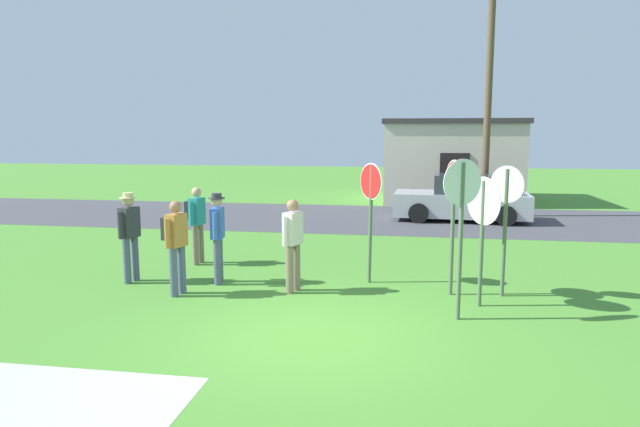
{
  "coord_description": "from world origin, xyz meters",
  "views": [
    {
      "loc": [
        1.4,
        -7.36,
        2.86
      ],
      "look_at": [
        -0.35,
        3.22,
        1.3
      ],
      "focal_mm": 31.17,
      "sensor_mm": 36.0,
      "label": 1
    }
  ],
  "objects_px": {
    "parked_car_on_street": "(463,200)",
    "person_on_left": "(293,240)",
    "stop_sign_center_cluster": "(483,218)",
    "stop_sign_tallest": "(453,204)",
    "person_in_teal": "(218,233)",
    "person_in_blue": "(176,241)",
    "utility_pole": "(488,94)",
    "stop_sign_far_back": "(461,212)",
    "stop_sign_low_front": "(371,202)",
    "person_in_dark_shirt": "(130,232)",
    "stop_sign_rear_right": "(506,210)",
    "person_with_sunhat": "(196,220)"
  },
  "relations": [
    {
      "from": "stop_sign_far_back",
      "to": "person_in_blue",
      "type": "bearing_deg",
      "value": 173.68
    },
    {
      "from": "parked_car_on_street",
      "to": "person_in_dark_shirt",
      "type": "xyz_separation_m",
      "value": [
        -6.98,
        -8.93,
        0.3
      ]
    },
    {
      "from": "stop_sign_tallest",
      "to": "stop_sign_far_back",
      "type": "relative_size",
      "value": 0.97
    },
    {
      "from": "stop_sign_center_cluster",
      "to": "person_in_blue",
      "type": "bearing_deg",
      "value": -177.68
    },
    {
      "from": "person_in_blue",
      "to": "person_with_sunhat",
      "type": "distance_m",
      "value": 2.38
    },
    {
      "from": "person_in_teal",
      "to": "person_in_blue",
      "type": "bearing_deg",
      "value": -118.48
    },
    {
      "from": "utility_pole",
      "to": "person_on_left",
      "type": "relative_size",
      "value": 4.7
    },
    {
      "from": "parked_car_on_street",
      "to": "stop_sign_far_back",
      "type": "bearing_deg",
      "value": -95.27
    },
    {
      "from": "person_in_dark_shirt",
      "to": "stop_sign_tallest",
      "type": "bearing_deg",
      "value": 1.35
    },
    {
      "from": "stop_sign_tallest",
      "to": "person_on_left",
      "type": "height_order",
      "value": "stop_sign_tallest"
    },
    {
      "from": "utility_pole",
      "to": "stop_sign_tallest",
      "type": "relative_size",
      "value": 3.31
    },
    {
      "from": "parked_car_on_street",
      "to": "person_in_teal",
      "type": "bearing_deg",
      "value": -121.23
    },
    {
      "from": "utility_pole",
      "to": "person_in_dark_shirt",
      "type": "relative_size",
      "value": 4.57
    },
    {
      "from": "parked_car_on_street",
      "to": "person_on_left",
      "type": "bearing_deg",
      "value": -112.51
    },
    {
      "from": "stop_sign_low_front",
      "to": "person_in_dark_shirt",
      "type": "distance_m",
      "value": 4.64
    },
    {
      "from": "person_in_dark_shirt",
      "to": "parked_car_on_street",
      "type": "bearing_deg",
      "value": 51.97
    },
    {
      "from": "stop_sign_center_cluster",
      "to": "person_in_teal",
      "type": "height_order",
      "value": "stop_sign_center_cluster"
    },
    {
      "from": "stop_sign_center_cluster",
      "to": "stop_sign_tallest",
      "type": "distance_m",
      "value": 0.75
    },
    {
      "from": "stop_sign_low_front",
      "to": "person_in_blue",
      "type": "distance_m",
      "value": 3.65
    },
    {
      "from": "stop_sign_low_front",
      "to": "person_in_dark_shirt",
      "type": "height_order",
      "value": "stop_sign_low_front"
    },
    {
      "from": "stop_sign_tallest",
      "to": "stop_sign_rear_right",
      "type": "bearing_deg",
      "value": 3.82
    },
    {
      "from": "utility_pole",
      "to": "stop_sign_tallest",
      "type": "bearing_deg",
      "value": -100.14
    },
    {
      "from": "stop_sign_center_cluster",
      "to": "person_in_dark_shirt",
      "type": "distance_m",
      "value": 6.5
    },
    {
      "from": "person_in_teal",
      "to": "stop_sign_rear_right",
      "type": "bearing_deg",
      "value": 0.09
    },
    {
      "from": "utility_pole",
      "to": "person_in_dark_shirt",
      "type": "height_order",
      "value": "utility_pole"
    },
    {
      "from": "utility_pole",
      "to": "stop_sign_tallest",
      "type": "height_order",
      "value": "utility_pole"
    },
    {
      "from": "stop_sign_rear_right",
      "to": "stop_sign_center_cluster",
      "type": "relative_size",
      "value": 1.07
    },
    {
      "from": "stop_sign_tallest",
      "to": "person_in_dark_shirt",
      "type": "relative_size",
      "value": 1.38
    },
    {
      "from": "stop_sign_center_cluster",
      "to": "person_in_teal",
      "type": "xyz_separation_m",
      "value": [
        -4.77,
        0.64,
        -0.5
      ]
    },
    {
      "from": "person_on_left",
      "to": "stop_sign_tallest",
      "type": "bearing_deg",
      "value": 5.88
    },
    {
      "from": "stop_sign_rear_right",
      "to": "person_on_left",
      "type": "height_order",
      "value": "stop_sign_rear_right"
    },
    {
      "from": "parked_car_on_street",
      "to": "stop_sign_far_back",
      "type": "relative_size",
      "value": 1.77
    },
    {
      "from": "person_on_left",
      "to": "person_with_sunhat",
      "type": "distance_m",
      "value": 3.11
    },
    {
      "from": "stop_sign_rear_right",
      "to": "person_in_teal",
      "type": "distance_m",
      "value": 5.26
    },
    {
      "from": "stop_sign_far_back",
      "to": "person_with_sunhat",
      "type": "distance_m",
      "value": 6.12
    },
    {
      "from": "stop_sign_center_cluster",
      "to": "person_on_left",
      "type": "bearing_deg",
      "value": 174.64
    },
    {
      "from": "utility_pole",
      "to": "parked_car_on_street",
      "type": "bearing_deg",
      "value": -127.17
    },
    {
      "from": "stop_sign_far_back",
      "to": "person_in_blue",
      "type": "xyz_separation_m",
      "value": [
        -4.83,
        0.53,
        -0.7
      ]
    },
    {
      "from": "person_in_dark_shirt",
      "to": "person_in_blue",
      "type": "height_order",
      "value": "person_in_dark_shirt"
    },
    {
      "from": "stop_sign_rear_right",
      "to": "person_on_left",
      "type": "relative_size",
      "value": 1.36
    },
    {
      "from": "stop_sign_low_front",
      "to": "person_in_teal",
      "type": "xyz_separation_m",
      "value": [
        -2.85,
        -0.54,
        -0.57
      ]
    },
    {
      "from": "stop_sign_far_back",
      "to": "stop_sign_low_front",
      "type": "bearing_deg",
      "value": 128.0
    },
    {
      "from": "stop_sign_low_front",
      "to": "person_in_blue",
      "type": "xyz_separation_m",
      "value": [
        -3.32,
        -1.39,
        -0.57
      ]
    },
    {
      "from": "parked_car_on_street",
      "to": "person_in_blue",
      "type": "distance_m",
      "value": 11.19
    },
    {
      "from": "stop_sign_low_front",
      "to": "person_on_left",
      "type": "relative_size",
      "value": 1.36
    },
    {
      "from": "stop_sign_far_back",
      "to": "person_on_left",
      "type": "relative_size",
      "value": 1.47
    },
    {
      "from": "utility_pole",
      "to": "person_in_teal",
      "type": "height_order",
      "value": "utility_pole"
    },
    {
      "from": "utility_pole",
      "to": "stop_sign_far_back",
      "type": "height_order",
      "value": "utility_pole"
    },
    {
      "from": "stop_sign_tallest",
      "to": "person_in_dark_shirt",
      "type": "height_order",
      "value": "stop_sign_tallest"
    },
    {
      "from": "stop_sign_low_front",
      "to": "person_in_dark_shirt",
      "type": "bearing_deg",
      "value": -170.85
    }
  ]
}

